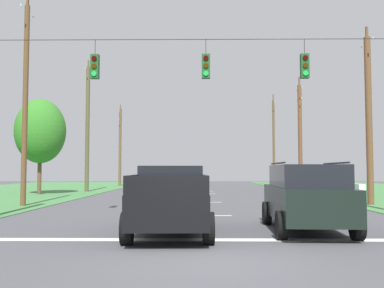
{
  "coord_description": "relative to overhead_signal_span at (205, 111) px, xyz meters",
  "views": [
    {
      "loc": [
        -0.13,
        -8.93,
        1.84
      ],
      "look_at": [
        -0.35,
        10.26,
        2.97
      ],
      "focal_mm": 40.71,
      "sensor_mm": 36.0,
      "label": 1
    }
  ],
  "objects": [
    {
      "name": "ground_plane",
      "position": [
        -0.19,
        -7.82,
        -4.11
      ],
      "size": [
        120.0,
        120.0,
        0.0
      ],
      "primitive_type": "plane",
      "color": "#47474C"
    },
    {
      "name": "utility_pole_far_left",
      "position": [
        -9.07,
        5.1,
        1.23
      ],
      "size": [
        0.27,
        1.7,
        10.9
      ],
      "color": "brown",
      "rests_on": "ground"
    },
    {
      "name": "utility_pole_mid_right",
      "position": [
        8.7,
        6.06,
        0.44
      ],
      "size": [
        0.34,
        1.62,
        9.42
      ],
      "color": "brown",
      "rests_on": "ground"
    },
    {
      "name": "overhead_signal_span",
      "position": [
        0.0,
        0.0,
        0.0
      ],
      "size": [
        16.93,
        0.31,
        7.58
      ],
      "color": "brown",
      "rests_on": "ground"
    },
    {
      "name": "utility_pole_distant_left",
      "position": [
        -9.08,
        32.47,
        0.5
      ],
      "size": [
        0.3,
        1.68,
        9.26
      ],
      "color": "brown",
      "rests_on": "ground"
    },
    {
      "name": "lane_dash_0",
      "position": [
        -0.19,
        0.78,
        -4.11
      ],
      "size": [
        2.5,
        0.15,
        0.01
      ],
      "primitive_type": "cube",
      "rotation": [
        0.0,
        0.0,
        1.57
      ],
      "color": "white",
      "rests_on": "ground"
    },
    {
      "name": "utility_pole_distant_right",
      "position": [
        -9.48,
        19.27,
        1.24
      ],
      "size": [
        0.33,
        1.66,
        11.05
      ],
      "color": "brown",
      "rests_on": "ground"
    },
    {
      "name": "utility_pole_near_left",
      "position": [
        8.27,
        31.97,
        0.9
      ],
      "size": [
        0.26,
        1.87,
        10.32
      ],
      "color": "brown",
      "rests_on": "ground"
    },
    {
      "name": "lane_dash_2",
      "position": [
        -0.19,
        16.64,
        -4.11
      ],
      "size": [
        2.5,
        0.15,
        0.01
      ],
      "primitive_type": "cube",
      "rotation": [
        0.0,
        0.0,
        1.57
      ],
      "color": "white",
      "rests_on": "ground"
    },
    {
      "name": "tree_roadside_right",
      "position": [
        -11.97,
        15.27,
        0.57
      ],
      "size": [
        3.7,
        3.7,
        7.08
      ],
      "color": "brown",
      "rests_on": "ground"
    },
    {
      "name": "suv_black",
      "position": [
        2.94,
        -3.66,
        -3.05
      ],
      "size": [
        2.38,
        4.88,
        2.05
      ],
      "color": "black",
      "rests_on": "ground"
    },
    {
      "name": "lane_dash_1",
      "position": [
        -0.19,
        7.92,
        -4.11
      ],
      "size": [
        2.5,
        0.15,
        0.01
      ],
      "primitive_type": "cube",
      "rotation": [
        0.0,
        0.0,
        1.57
      ],
      "color": "white",
      "rests_on": "ground"
    },
    {
      "name": "distant_car_oncoming",
      "position": [
        7.6,
        14.45,
        -3.32
      ],
      "size": [
        4.46,
        2.35,
        1.52
      ],
      "color": "maroon",
      "rests_on": "ground"
    },
    {
      "name": "lane_dash_3",
      "position": [
        -0.19,
        20.24,
        -4.11
      ],
      "size": [
        2.5,
        0.15,
        0.01
      ],
      "primitive_type": "cube",
      "rotation": [
        0.0,
        0.0,
        1.57
      ],
      "color": "white",
      "rests_on": "ground"
    },
    {
      "name": "pickup_truck",
      "position": [
        -1.09,
        -4.07,
        -3.14
      ],
      "size": [
        2.4,
        5.45,
        1.95
      ],
      "color": "black",
      "rests_on": "ground"
    },
    {
      "name": "distant_car_crossing_white",
      "position": [
        6.97,
        8.68,
        -3.32
      ],
      "size": [
        4.45,
        2.35,
        1.52
      ],
      "color": "silver",
      "rests_on": "ground"
    },
    {
      "name": "stop_bar_stripe",
      "position": [
        -0.19,
        -5.22,
        -4.11
      ],
      "size": [
        14.35,
        0.45,
        0.01
      ],
      "primitive_type": "cube",
      "color": "white",
      "rests_on": "ground"
    },
    {
      "name": "utility_pole_far_right",
      "position": [
        8.38,
        19.93,
        0.59
      ],
      "size": [
        0.34,
        1.86,
        9.7
      ],
      "color": "brown",
      "rests_on": "ground"
    }
  ]
}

